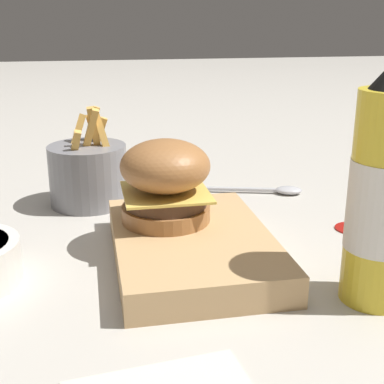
# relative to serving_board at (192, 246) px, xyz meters

# --- Properties ---
(ground_plane) EXTENTS (6.00, 6.00, 0.00)m
(ground_plane) POSITION_rel_serving_board_xyz_m (0.03, -0.07, -0.02)
(ground_plane) COLOR #B7B2A8
(serving_board) EXTENTS (0.27, 0.18, 0.04)m
(serving_board) POSITION_rel_serving_board_xyz_m (0.00, 0.00, 0.00)
(serving_board) COLOR tan
(serving_board) RESTS_ON ground_plane
(burger) EXTENTS (0.11, 0.11, 0.10)m
(burger) POSITION_rel_serving_board_xyz_m (0.04, 0.02, 0.07)
(burger) COLOR #9E6638
(burger) RESTS_ON serving_board
(fries_basket) EXTENTS (0.12, 0.12, 0.15)m
(fries_basket) POSITION_rel_serving_board_xyz_m (0.23, 0.12, 0.03)
(fries_basket) COLOR slate
(fries_basket) RESTS_ON ground_plane
(spoon) EXTENTS (0.06, 0.17, 0.01)m
(spoon) POSITION_rel_serving_board_xyz_m (0.22, -0.18, -0.01)
(spoon) COLOR #B2B2B7
(spoon) RESTS_ON ground_plane
(ketchup_puddle) EXTENTS (0.05, 0.05, 0.00)m
(ketchup_puddle) POSITION_rel_serving_board_xyz_m (0.05, -0.23, -0.02)
(ketchup_puddle) COLOR #9E140F
(ketchup_puddle) RESTS_ON ground_plane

